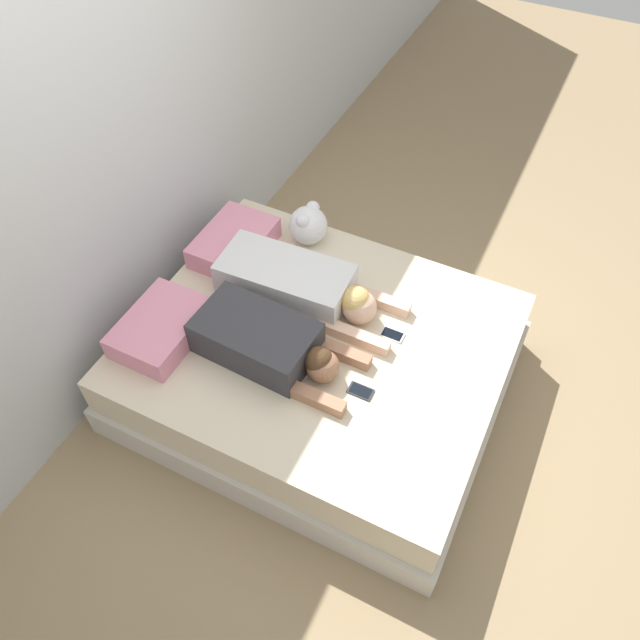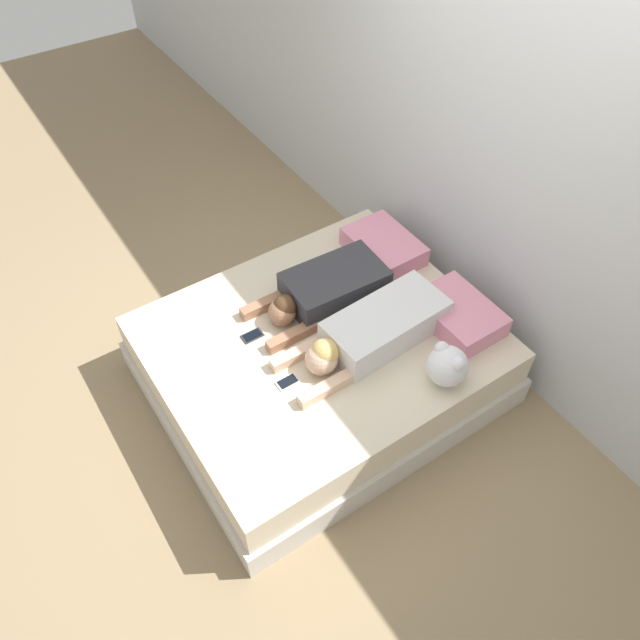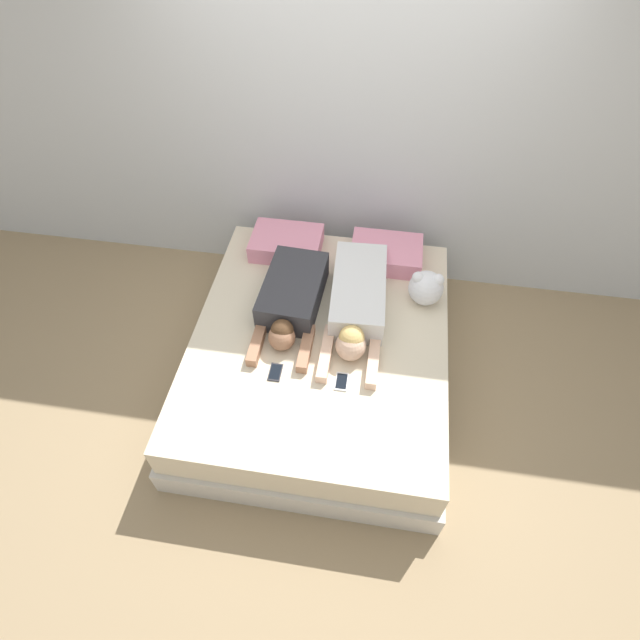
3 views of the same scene
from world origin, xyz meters
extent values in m
plane|color=#9E8460|center=(0.00, 0.00, 0.00)|extent=(12.00, 12.00, 0.00)
cube|color=silver|center=(0.00, 1.20, 1.30)|extent=(12.00, 0.06, 2.60)
cube|color=beige|center=(0.00, 0.00, 0.11)|extent=(1.78, 2.09, 0.22)
cube|color=beige|center=(0.00, 0.00, 0.35)|extent=(1.72, 2.03, 0.26)
cube|color=pink|center=(-0.39, 0.79, 0.56)|extent=(0.53, 0.38, 0.14)
cube|color=pink|center=(0.39, 0.79, 0.56)|extent=(0.53, 0.38, 0.14)
cube|color=#333338|center=(-0.23, 0.27, 0.59)|extent=(0.42, 0.66, 0.21)
sphere|color=#A37051|center=(-0.23, -0.13, 0.57)|extent=(0.18, 0.18, 0.18)
sphere|color=#4C331E|center=(-0.23, -0.11, 0.61)|extent=(0.15, 0.15, 0.15)
cube|color=#A37051|center=(-0.40, -0.16, 0.52)|extent=(0.07, 0.36, 0.07)
cube|color=#A37051|center=(-0.07, -0.16, 0.52)|extent=(0.07, 0.36, 0.07)
cube|color=silver|center=(0.22, 0.34, 0.59)|extent=(0.40, 0.79, 0.21)
sphere|color=beige|center=(0.22, -0.14, 0.58)|extent=(0.20, 0.20, 0.20)
sphere|color=#D8B266|center=(0.22, -0.11, 0.63)|extent=(0.17, 0.17, 0.17)
cube|color=beige|center=(0.07, -0.18, 0.52)|extent=(0.07, 0.43, 0.07)
cube|color=beige|center=(0.38, -0.18, 0.52)|extent=(0.07, 0.43, 0.07)
cube|color=#2D2D33|center=(-0.23, -0.35, 0.49)|extent=(0.08, 0.13, 0.01)
cube|color=black|center=(-0.23, -0.35, 0.49)|extent=(0.07, 0.11, 0.00)
cube|color=silver|center=(0.19, -0.36, 0.49)|extent=(0.08, 0.13, 0.01)
cube|color=black|center=(0.19, -0.36, 0.49)|extent=(0.07, 0.11, 0.00)
sphere|color=white|center=(0.69, 0.43, 0.61)|extent=(0.25, 0.25, 0.25)
sphere|color=white|center=(0.62, 0.43, 0.70)|extent=(0.09, 0.09, 0.09)
sphere|color=white|center=(0.75, 0.43, 0.70)|extent=(0.09, 0.09, 0.09)
camera|label=1|loc=(-1.96, -0.97, 3.24)|focal=35.00mm
camera|label=2|loc=(2.11, -1.41, 3.46)|focal=35.00mm
camera|label=3|loc=(0.32, -2.07, 3.15)|focal=28.00mm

